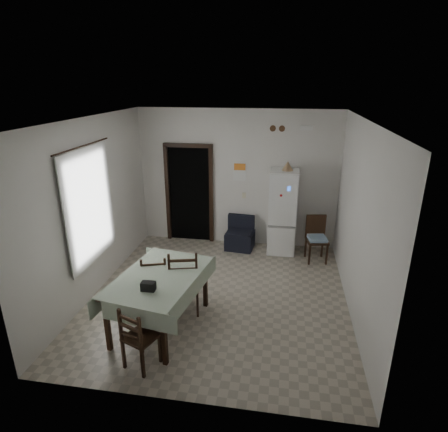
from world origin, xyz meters
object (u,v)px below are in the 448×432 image
object	(u,v)px
navy_seat	(240,233)
dining_chair_far_right	(184,280)
corner_chair	(317,240)
fridge	(283,212)
dining_chair_far_left	(155,281)
dining_chair_near_head	(141,336)
dining_table	(161,301)

from	to	relation	value
navy_seat	dining_chair_far_right	xyz separation A→B (m)	(-0.57, -2.43, 0.19)
navy_seat	corner_chair	size ratio (longest dim) A/B	0.76
fridge	dining_chair_far_right	distance (m)	2.85
dining_chair_far_left	dining_chair_far_right	size ratio (longest dim) A/B	0.87
fridge	dining_chair_far_right	world-z (taller)	fridge
dining_chair_far_right	dining_chair_near_head	size ratio (longest dim) A/B	1.24
navy_seat	corner_chair	xyz separation A→B (m)	(1.58, -0.34, 0.11)
dining_chair_near_head	corner_chair	bearing A→B (deg)	-103.30
corner_chair	fridge	bearing A→B (deg)	143.61
dining_chair_far_right	navy_seat	bearing A→B (deg)	-117.30
navy_seat	corner_chair	bearing A→B (deg)	-6.45
dining_table	dining_chair_near_head	xyz separation A→B (m)	(0.01, -0.82, 0.02)
dining_table	dining_chair_near_head	bearing A→B (deg)	-79.39
navy_seat	dining_chair_near_head	xyz separation A→B (m)	(-0.79, -3.70, 0.09)
dining_chair_far_right	dining_chair_far_left	bearing A→B (deg)	-14.22
fridge	dining_table	size ratio (longest dim) A/B	1.09
fridge	dining_chair_far_left	xyz separation A→B (m)	(-1.91, -2.43, -0.41)
dining_chair_far_left	dining_chair_far_right	world-z (taller)	dining_chair_far_right
dining_chair_far_left	navy_seat	bearing A→B (deg)	-130.16
fridge	navy_seat	xyz separation A→B (m)	(-0.87, -0.00, -0.53)
fridge	corner_chair	world-z (taller)	fridge
navy_seat	dining_chair_far_right	bearing A→B (deg)	-97.46
dining_table	corner_chair	bearing A→B (deg)	56.54
navy_seat	dining_table	xyz separation A→B (m)	(-0.80, -2.88, 0.07)
corner_chair	dining_table	distance (m)	3.48
corner_chair	dining_chair_near_head	distance (m)	4.11
navy_seat	dining_chair_far_right	distance (m)	2.50
dining_table	dining_chair_near_head	distance (m)	0.82
dining_chair_far_left	dining_chair_near_head	world-z (taller)	dining_chair_far_left
navy_seat	corner_chair	world-z (taller)	corner_chair
dining_table	dining_chair_far_left	size ratio (longest dim) A/B	1.71
navy_seat	dining_chair_near_head	size ratio (longest dim) A/B	0.80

